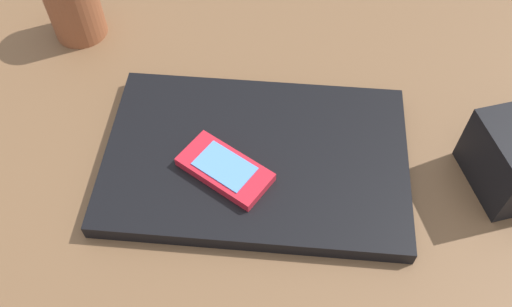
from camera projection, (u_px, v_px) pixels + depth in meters
The scene contains 4 objects.
desk_surface at pixel (328, 182), 64.27cm from camera, with size 120.00×80.00×3.00cm, color brown.
laptop_closed at pixel (256, 158), 63.18cm from camera, with size 34.97×22.74×2.03cm, color black.
cell_phone_on_laptop at pixel (225, 168), 60.46cm from camera, with size 11.20×10.69×1.31cm.
pen_cup at pixel (74, 6), 73.60cm from camera, with size 7.18×7.18×9.14cm, color brown.
Camera 1 is at (-11.31, -33.85, 55.73)cm, focal length 37.94 mm.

